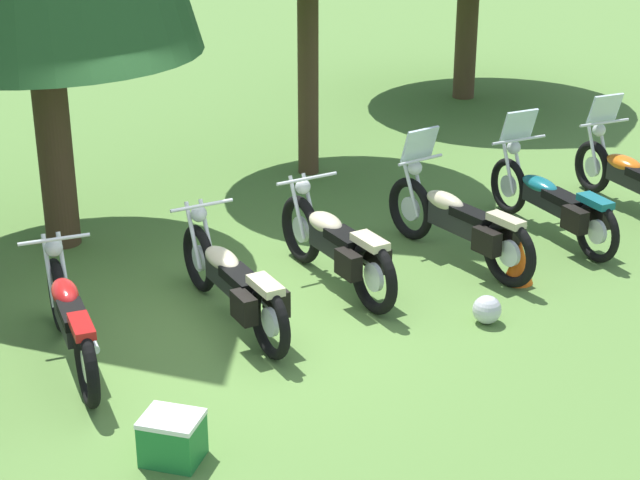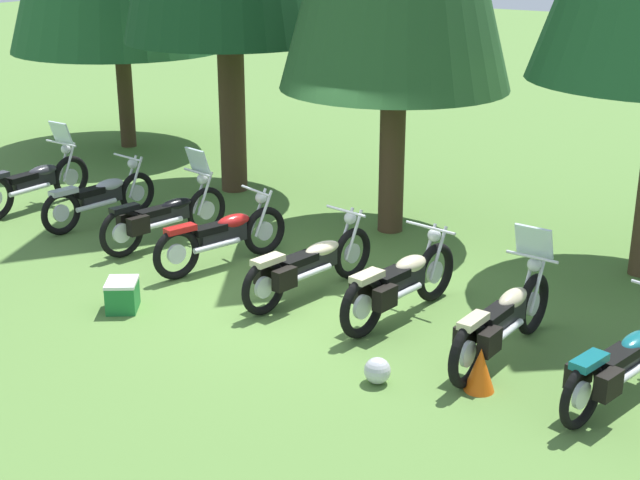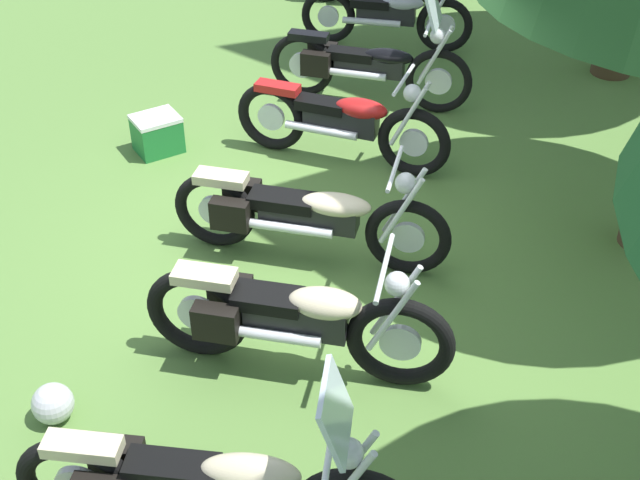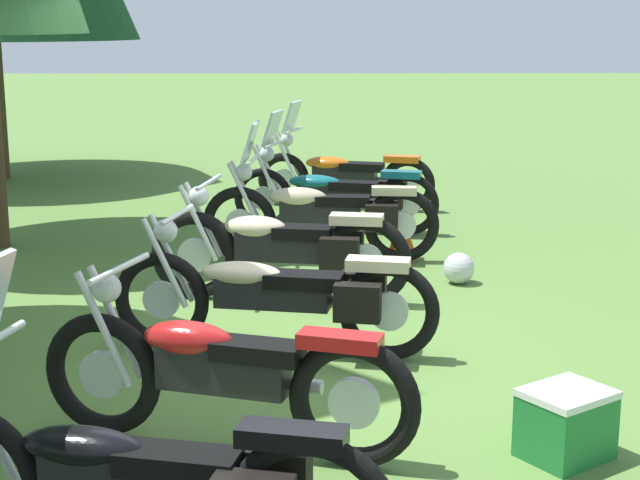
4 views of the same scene
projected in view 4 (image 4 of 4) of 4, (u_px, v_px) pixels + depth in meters
ground_plane at (277, 358)px, 6.89m from camera, size 80.00×80.00×0.00m
motorcycle_2 at (139, 478)px, 4.05m from camera, size 0.82×2.24×1.38m
motorcycle_3 at (220, 372)px, 5.32m from camera, size 0.89×2.14×1.01m
motorcycle_4 at (280, 294)px, 6.89m from camera, size 0.84×2.35×1.01m
motorcycle_5 at (283, 248)px, 8.17m from camera, size 0.81×2.23×1.04m
motorcycle_6 at (323, 214)px, 9.61m from camera, size 0.64×2.36×1.38m
motorcycle_7 at (338, 192)px, 10.97m from camera, size 0.96×2.33×1.36m
motorcycle_8 at (342, 173)px, 12.36m from camera, size 0.92×2.26×1.35m
picnic_cooler at (566, 424)px, 5.28m from camera, size 0.56×0.58×0.39m
traffic_cone at (402, 235)px, 9.76m from camera, size 0.32×0.32×0.48m
dropped_helmet at (459, 268)px, 8.83m from camera, size 0.29×0.29×0.29m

